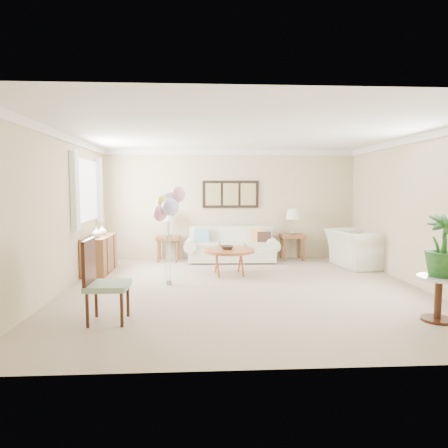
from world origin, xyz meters
name	(u,v)px	position (x,y,z in m)	size (l,w,h in m)	color
ground_plane	(244,289)	(0.00, 0.00, 0.00)	(6.00, 6.00, 0.00)	tan
room_shell	(237,192)	(-0.11, 0.09, 1.63)	(6.04, 6.04, 2.60)	beige
wall_art_triptych	(231,194)	(0.00, 2.96, 1.55)	(1.35, 0.06, 0.65)	black
sofa	(232,248)	(0.00, 2.58, 0.31)	(2.19, 0.88, 0.80)	white
end_table_left	(168,240)	(-1.48, 2.70, 0.49)	(0.53, 0.49, 0.58)	brown
end_table_right	(293,238)	(1.46, 2.72, 0.51)	(0.56, 0.51, 0.61)	brown
lamp_left	(168,217)	(-1.48, 2.70, 1.04)	(0.34, 0.34, 0.60)	gray
lamp_right	(293,215)	(1.46, 2.72, 1.06)	(0.34, 0.34, 0.60)	gray
coffee_table	(229,251)	(-0.16, 1.14, 0.46)	(1.00, 1.00, 0.50)	#A15327
decor_bowl	(227,248)	(-0.20, 1.14, 0.54)	(0.28, 0.28, 0.07)	#2E2A25
armchair	(359,249)	(2.69, 1.76, 0.40)	(1.23, 1.07, 0.80)	white
side_table	(439,287)	(2.31, -1.76, 0.44)	(0.54, 0.54, 0.58)	silver
potted_plant	(443,246)	(2.33, -1.76, 0.97)	(0.44, 0.44, 0.79)	#174419
accent_chair	(101,279)	(-1.97, -1.55, 0.55)	(0.52, 0.52, 1.06)	#86A486
credenza	(99,254)	(-2.76, 1.50, 0.37)	(0.46, 1.20, 0.74)	brown
vase_white	(97,233)	(-2.74, 1.26, 0.84)	(0.19, 0.19, 0.19)	silver
vase_sage	(102,230)	(-2.74, 1.69, 0.83)	(0.18, 0.18, 0.19)	silver
balloon_cluster	(169,204)	(-1.27, 0.41, 1.41)	(0.56, 0.49, 1.73)	gray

